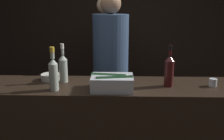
{
  "coord_description": "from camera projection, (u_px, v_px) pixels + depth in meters",
  "views": [
    {
      "loc": [
        0.06,
        -1.69,
        1.6
      ],
      "look_at": [
        0.0,
        0.29,
        1.08
      ],
      "focal_mm": 40.0,
      "sensor_mm": 36.0,
      "label": 1
    }
  ],
  "objects": [
    {
      "name": "rose_wine_bottle",
      "position": [
        53.0,
        72.0,
        1.89
      ],
      "size": [
        0.07,
        0.07,
        0.34
      ],
      "color": "#9EA899",
      "rests_on": "bar_counter"
    },
    {
      "name": "person_in_hoodie",
      "position": [
        111.0,
        67.0,
        2.65
      ],
      "size": [
        0.37,
        0.37,
        1.72
      ],
      "rotation": [
        0.0,
        0.0,
        -1.62
      ],
      "color": "black",
      "rests_on": "ground_plane"
    },
    {
      "name": "bowl_white",
      "position": [
        51.0,
        77.0,
        2.17
      ],
      "size": [
        0.16,
        0.16,
        0.06
      ],
      "color": "silver",
      "rests_on": "bar_counter"
    },
    {
      "name": "wall_back_chalkboard",
      "position": [
        116.0,
        18.0,
        3.93
      ],
      "size": [
        6.4,
        0.06,
        2.8
      ],
      "color": "black",
      "rests_on": "ground_plane"
    },
    {
      "name": "bar_counter",
      "position": [
        112.0,
        137.0,
        2.17
      ],
      "size": [
        2.42,
        0.52,
        0.96
      ],
      "color": "black",
      "rests_on": "ground_plane"
    },
    {
      "name": "person_blond_tee",
      "position": [
        105.0,
        56.0,
        3.25
      ],
      "size": [
        0.34,
        0.34,
        1.7
      ],
      "rotation": [
        0.0,
        0.0,
        3.03
      ],
      "color": "black",
      "rests_on": "ground_plane"
    },
    {
      "name": "white_wine_bottle",
      "position": [
        63.0,
        67.0,
        2.1
      ],
      "size": [
        0.07,
        0.07,
        0.33
      ],
      "color": "#9EA899",
      "rests_on": "bar_counter"
    },
    {
      "name": "red_wine_bottle_black_foil",
      "position": [
        169.0,
        70.0,
        1.98
      ],
      "size": [
        0.07,
        0.07,
        0.33
      ],
      "color": "#380F0F",
      "rests_on": "bar_counter"
    },
    {
      "name": "ice_bin_with_bottles",
      "position": [
        112.0,
        82.0,
        1.92
      ],
      "size": [
        0.33,
        0.23,
        0.12
      ],
      "color": "#B7BABF",
      "rests_on": "bar_counter"
    },
    {
      "name": "candle_votive",
      "position": [
        213.0,
        82.0,
        2.01
      ],
      "size": [
        0.06,
        0.06,
        0.06
      ],
      "color": "silver",
      "rests_on": "bar_counter"
    }
  ]
}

